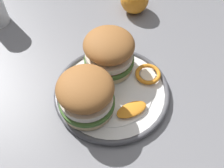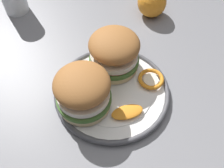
{
  "view_description": "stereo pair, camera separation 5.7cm",
  "coord_description": "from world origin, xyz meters",
  "px_view_note": "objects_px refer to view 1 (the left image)",
  "views": [
    {
      "loc": [
        0.03,
        0.35,
        1.22
      ],
      "look_at": [
        0.06,
        0.01,
        0.74
      ],
      "focal_mm": 42.02,
      "sensor_mm": 36.0,
      "label": 1
    },
    {
      "loc": [
        -0.03,
        0.34,
        1.22
      ],
      "look_at": [
        0.06,
        0.01,
        0.74
      ],
      "focal_mm": 42.02,
      "sensor_mm": 36.0,
      "label": 2
    }
  ],
  "objects_px": {
    "dining_table": "(133,113)",
    "dinner_plate": "(112,92)",
    "sandwich_half_left": "(86,95)",
    "sandwich_half_right": "(109,52)"
  },
  "relations": [
    {
      "from": "sandwich_half_left",
      "to": "sandwich_half_right",
      "type": "relative_size",
      "value": 1.07
    },
    {
      "from": "dining_table",
      "to": "dinner_plate",
      "type": "height_order",
      "value": "dinner_plate"
    },
    {
      "from": "dinner_plate",
      "to": "sandwich_half_left",
      "type": "bearing_deg",
      "value": 46.73
    },
    {
      "from": "dining_table",
      "to": "sandwich_half_left",
      "type": "height_order",
      "value": "sandwich_half_left"
    },
    {
      "from": "dining_table",
      "to": "sandwich_half_right",
      "type": "bearing_deg",
      "value": -42.53
    },
    {
      "from": "dining_table",
      "to": "sandwich_half_left",
      "type": "bearing_deg",
      "value": 29.14
    },
    {
      "from": "dining_table",
      "to": "sandwich_half_right",
      "type": "distance_m",
      "value": 0.19
    },
    {
      "from": "dinner_plate",
      "to": "sandwich_half_left",
      "type": "relative_size",
      "value": 1.84
    },
    {
      "from": "dinner_plate",
      "to": "sandwich_half_left",
      "type": "distance_m",
      "value": 0.09
    },
    {
      "from": "dining_table",
      "to": "sandwich_half_left",
      "type": "relative_size",
      "value": 7.75
    }
  ]
}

